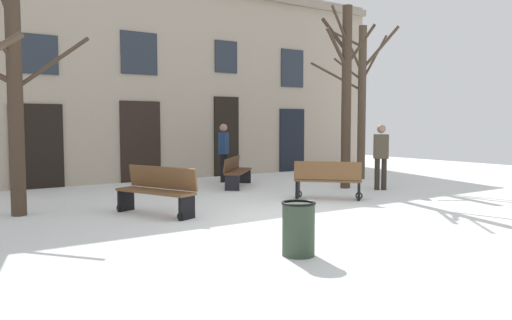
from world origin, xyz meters
The scene contains 11 objects.
ground_plane centered at (0.00, 0.00, 0.00)m, with size 29.94×29.94×0.00m, color white.
building_facade centered at (0.00, 7.60, 3.26)m, with size 18.71×0.60×6.44m.
tree_near_facade centered at (5.91, 4.12, 2.70)m, with size 2.05×2.13×4.91m.
tree_center centered at (3.83, 2.71, 2.63)m, with size 1.49×1.16×4.95m.
tree_left_of_center centered at (-4.39, 3.30, 2.24)m, with size 2.91×1.28×4.50m.
litter_bin centered at (-1.78, -2.10, 0.37)m, with size 0.47×0.47×0.74m.
bench_by_litter_bin centered at (1.53, 4.66, 0.44)m, with size 1.64×1.68×0.83m.
bench_near_lamp centered at (-2.09, 1.87, 0.49)m, with size 1.08×1.84×0.94m.
bench_facing_shops centered at (2.02, 1.43, 0.46)m, with size 1.38×1.45×0.91m.
person_crossing_plaza centered at (4.34, 1.88, 0.98)m, with size 0.43×0.42×1.75m.
person_by_shop_door centered at (1.82, 5.85, 0.99)m, with size 0.43×0.41×1.77m.
Camera 1 is at (-6.12, -7.36, 1.80)m, focal length 35.68 mm.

